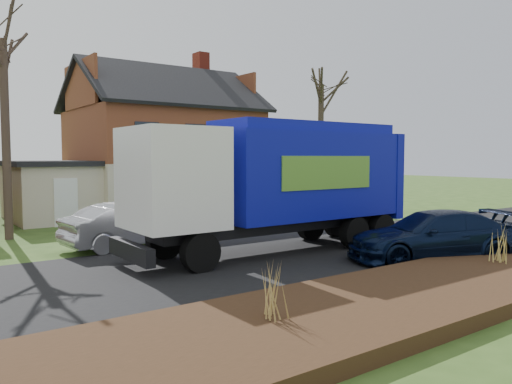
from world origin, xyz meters
TOP-DOWN VIEW (x-y plane):
  - ground at (0.00, 0.00)m, footprint 120.00×120.00m
  - road at (0.00, 0.00)m, footprint 80.00×7.00m
  - mulch_verge at (0.00, -5.30)m, footprint 80.00×3.50m
  - main_house at (1.49, 13.91)m, footprint 12.95×8.95m
  - garbage_truck at (-0.27, 0.72)m, footprint 9.62×2.63m
  - silver_sedan at (-3.81, 4.23)m, footprint 4.65×2.05m
  - navy_wagon at (2.45, -2.98)m, footprint 5.41×3.83m
  - tree_front_west at (-6.87, 8.37)m, footprint 3.39×3.39m
  - tree_front_east at (9.73, 9.52)m, footprint 3.68×3.68m
  - tree_back at (3.38, 22.23)m, footprint 3.19×3.19m
  - grass_clump_west at (-5.05, -5.12)m, footprint 0.36×0.30m
  - grass_clump_mid at (2.42, -5.01)m, footprint 0.36×0.29m

SIDE VIEW (x-z plane):
  - ground at x=0.00m, z-range 0.00..0.00m
  - road at x=0.00m, z-range 0.00..0.02m
  - mulch_verge at x=0.00m, z-range 0.00..0.30m
  - navy_wagon at x=2.45m, z-range 0.00..1.45m
  - silver_sedan at x=-3.81m, z-range 0.00..1.48m
  - grass_clump_west at x=-5.05m, z-range 0.30..1.25m
  - grass_clump_mid at x=2.42m, z-range 0.30..1.29m
  - garbage_truck at x=-0.27m, z-range 0.31..4.43m
  - main_house at x=1.49m, z-range -0.60..8.66m
  - tree_front_west at x=-6.87m, z-range 3.26..13.32m
  - tree_front_east at x=9.73m, z-range 3.20..13.43m
  - tree_back at x=3.38m, z-range 3.37..13.47m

